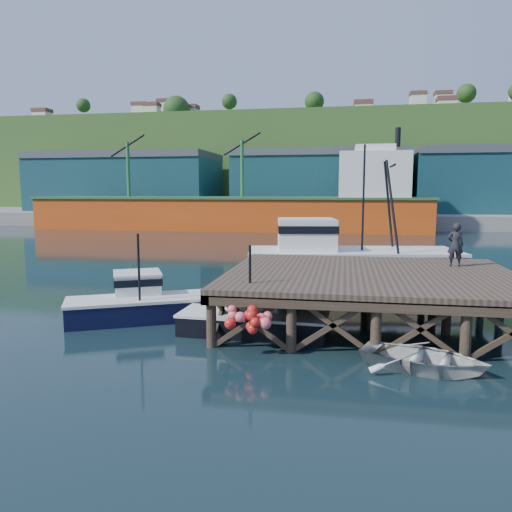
% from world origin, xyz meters
% --- Properties ---
extents(ground, '(300.00, 300.00, 0.00)m').
position_xyz_m(ground, '(0.00, 0.00, 0.00)').
color(ground, black).
rests_on(ground, ground).
extents(wharf, '(12.00, 10.00, 2.62)m').
position_xyz_m(wharf, '(5.50, -0.19, 1.94)').
color(wharf, brown).
rests_on(wharf, ground).
extents(far_quay, '(160.00, 40.00, 2.00)m').
position_xyz_m(far_quay, '(0.00, 70.00, 1.00)').
color(far_quay, gray).
rests_on(far_quay, ground).
extents(warehouse_left, '(32.00, 16.00, 9.00)m').
position_xyz_m(warehouse_left, '(-35.00, 65.00, 6.50)').
color(warehouse_left, '#17494C').
rests_on(warehouse_left, far_quay).
extents(warehouse_mid, '(28.00, 16.00, 9.00)m').
position_xyz_m(warehouse_mid, '(0.00, 65.00, 6.50)').
color(warehouse_mid, '#17494C').
rests_on(warehouse_mid, far_quay).
extents(warehouse_right, '(30.00, 16.00, 9.00)m').
position_xyz_m(warehouse_right, '(30.00, 65.00, 6.50)').
color(warehouse_right, '#17494C').
rests_on(warehouse_right, far_quay).
extents(cargo_ship, '(55.50, 10.00, 13.75)m').
position_xyz_m(cargo_ship, '(-8.46, 48.00, 3.31)').
color(cargo_ship, '#D64B14').
rests_on(cargo_ship, ground).
extents(hillside, '(220.00, 50.00, 22.00)m').
position_xyz_m(hillside, '(0.00, 100.00, 11.00)').
color(hillside, '#2D511E').
rests_on(hillside, ground).
extents(boat_navy, '(6.41, 4.66, 3.80)m').
position_xyz_m(boat_navy, '(-4.34, -1.43, 0.76)').
color(boat_navy, black).
rests_on(boat_navy, ground).
extents(boat_black, '(5.82, 4.90, 3.55)m').
position_xyz_m(boat_black, '(0.99, -2.63, 0.65)').
color(boat_black, black).
rests_on(boat_black, ground).
extents(trawler, '(12.70, 6.23, 8.15)m').
position_xyz_m(trawler, '(4.59, 8.19, 1.68)').
color(trawler, beige).
rests_on(trawler, ground).
extents(dinghy, '(4.56, 3.91, 0.80)m').
position_xyz_m(dinghy, '(6.89, -5.80, 0.40)').
color(dinghy, silver).
rests_on(dinghy, ground).
extents(dockworker, '(0.73, 0.49, 1.97)m').
position_xyz_m(dockworker, '(9.33, 2.24, 3.11)').
color(dockworker, black).
rests_on(dockworker, wharf).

